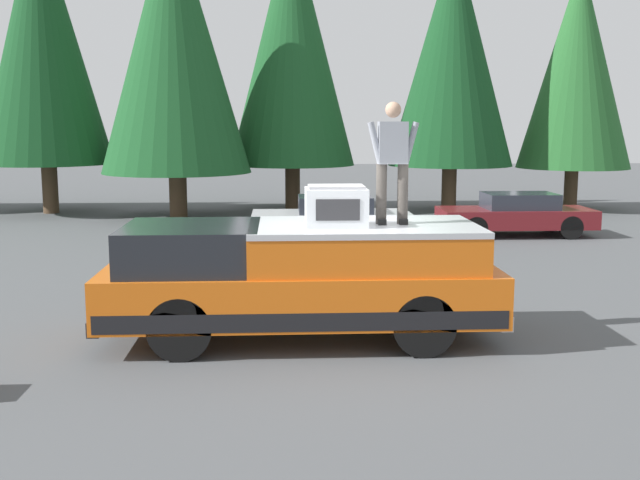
{
  "coord_description": "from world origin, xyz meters",
  "views": [
    {
      "loc": [
        -10.5,
        0.91,
        3.07
      ],
      "look_at": [
        0.48,
        0.32,
        1.35
      ],
      "focal_mm": 42.62,
      "sensor_mm": 36.0,
      "label": 1
    }
  ],
  "objects": [
    {
      "name": "ground_plane",
      "position": [
        0.0,
        0.0,
        0.0
      ],
      "size": [
        90.0,
        90.0,
        0.0
      ],
      "primitive_type": "plane",
      "color": "#4C4F51"
    },
    {
      "name": "pickup_truck",
      "position": [
        -0.02,
        0.61,
        0.87
      ],
      "size": [
        2.01,
        5.54,
        1.65
      ],
      "color": "orange",
      "rests_on": "ground"
    },
    {
      "name": "compressor_unit",
      "position": [
        -0.2,
        0.13,
        1.93
      ],
      "size": [
        0.65,
        0.84,
        0.56
      ],
      "color": "silver",
      "rests_on": "pickup_truck"
    },
    {
      "name": "person_on_truck_bed",
      "position": [
        -0.01,
        -0.67,
        2.55
      ],
      "size": [
        0.29,
        0.72,
        1.69
      ],
      "color": "#423D38",
      "rests_on": "pickup_truck"
    },
    {
      "name": "parked_car_maroon",
      "position": [
        9.63,
        -5.51,
        0.58
      ],
      "size": [
        1.64,
        4.1,
        1.16
      ],
      "color": "maroon",
      "rests_on": "ground"
    },
    {
      "name": "parked_car_silver",
      "position": [
        9.05,
        -0.45,
        0.58
      ],
      "size": [
        1.64,
        4.1,
        1.16
      ],
      "color": "silver",
      "rests_on": "ground"
    },
    {
      "name": "conifer_far_left",
      "position": [
        15.64,
        -9.34,
        4.97
      ],
      "size": [
        3.86,
        3.86,
        8.49
      ],
      "color": "#4C3826",
      "rests_on": "ground"
    },
    {
      "name": "conifer_left",
      "position": [
        15.27,
        -4.92,
        5.33
      ],
      "size": [
        4.21,
        4.21,
        9.1
      ],
      "color": "#4C3826",
      "rests_on": "ground"
    },
    {
      "name": "conifer_center_left",
      "position": [
        16.3,
        0.44,
        5.72
      ],
      "size": [
        4.35,
        4.35,
        9.91
      ],
      "color": "#4C3826",
      "rests_on": "ground"
    },
    {
      "name": "conifer_center_right",
      "position": [
        14.14,
        4.18,
        5.55
      ],
      "size": [
        4.74,
        4.74,
        9.68
      ],
      "color": "#4C3826",
      "rests_on": "ground"
    },
    {
      "name": "conifer_right",
      "position": [
        15.56,
        8.65,
        5.8
      ],
      "size": [
        4.32,
        4.32,
        9.96
      ],
      "color": "#4C3826",
      "rests_on": "ground"
    }
  ]
}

